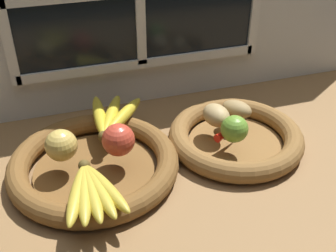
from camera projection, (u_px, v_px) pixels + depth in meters
ground_plane at (175, 165)px, 96.79cm from camera, size 140.00×90.00×3.00cm
back_wall at (138, 1)px, 104.37cm from camera, size 140.00×4.60×55.00cm
fruit_bowl_left at (94, 164)px, 91.03cm from camera, size 37.00×37.00×4.76cm
fruit_bowl_right at (235, 137)px, 99.69cm from camera, size 31.94×31.94×4.76cm
apple_golden_left at (61, 145)px, 86.78cm from camera, size 6.78×6.78×6.78cm
apple_red_right at (119, 141)px, 87.82cm from camera, size 7.03×7.03×7.03cm
banana_bunch_front at (91, 191)px, 78.11cm from camera, size 13.12×18.01×2.73cm
banana_bunch_back at (111, 116)px, 99.96cm from camera, size 14.37×19.65×2.91cm
potato_oblong at (216, 115)px, 98.37cm from camera, size 7.01×8.63×4.97cm
potato_back at (237, 109)px, 101.61cm from camera, size 8.55×8.96×4.07cm
lime_near at (234, 129)px, 92.46cm from camera, size 6.16×6.16×6.16cm
chili_pepper at (231, 129)px, 96.21cm from camera, size 10.09×7.04×1.93cm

